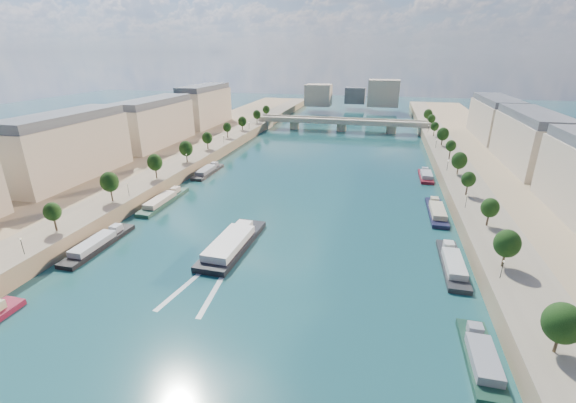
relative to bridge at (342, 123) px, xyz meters
The scene contains 17 objects.
ground 124.91m from the bridge, 90.00° to the right, with size 700.00×700.00×0.00m, color #0C3538.
quay_left 144.11m from the bridge, 119.98° to the right, with size 44.00×520.00×5.00m, color #9E8460.
quay_right 144.11m from the bridge, 60.02° to the right, with size 44.00×520.00×5.00m, color #9E8460.
pave_left 137.21m from the bridge, 114.55° to the right, with size 14.00×520.00×0.10m, color gray.
pave_right 137.21m from the bridge, 65.45° to the right, with size 14.00×520.00×0.10m, color gray.
trees_left 134.67m from the bridge, 114.13° to the right, with size 4.80×268.80×8.26m.
trees_right 127.41m from the bridge, 64.40° to the right, with size 4.80×268.80×8.26m.
lamps_left 144.69m from the bridge, 111.28° to the right, with size 0.36×200.36×4.28m.
lamps_right 130.83m from the bridge, 66.34° to the right, with size 0.36×200.36×4.28m.
buildings_left 141.70m from the bridge, 127.00° to the right, with size 16.00×226.00×23.20m.
buildings_right 141.70m from the bridge, 53.00° to the right, with size 16.00×226.00×23.20m.
skyline 95.25m from the bridge, 88.07° to the left, with size 79.00×42.00×22.00m.
bridge is the anchor object (origin of this frame).
tour_barge 171.77m from the bridge, 93.46° to the right, with size 9.60×30.06×4.04m.
wake 188.31m from the bridge, 93.16° to the right, with size 10.76×26.01×0.04m.
moored_barges_left 182.63m from the bridge, 104.43° to the right, with size 5.00×156.24×3.60m.
moored_barges_right 174.50m from the bridge, 74.88° to the right, with size 5.00×160.65×3.60m.
Camera 1 is at (25.82, -32.25, 49.03)m, focal length 24.00 mm.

